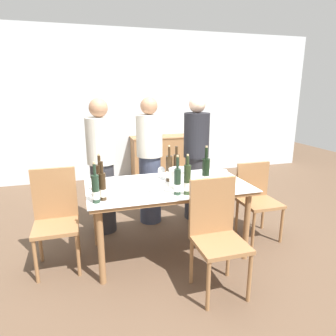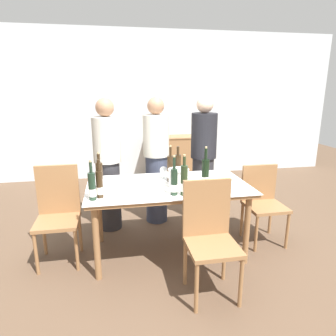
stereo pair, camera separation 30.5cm
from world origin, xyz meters
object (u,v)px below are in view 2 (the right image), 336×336
at_px(sideboard_cabinet, 175,157).
at_px(wine_bottle_2, 174,182).
at_px(wine_bottle_0, 205,175).
at_px(person_guest_left, 156,162).
at_px(wine_glass_1, 163,171).
at_px(dining_table, 168,192).
at_px(wine_bottle_3, 100,177).
at_px(ice_bucket, 179,177).
at_px(person_host, 108,166).
at_px(wine_glass_2, 226,175).
at_px(wine_bottle_6, 100,185).
at_px(wine_bottle_7, 184,181).
at_px(person_guest_right, 203,160).
at_px(chair_near_front, 209,231).
at_px(wine_bottle_5, 92,187).
at_px(wine_bottle_1, 178,168).
at_px(chair_right_end, 262,198).
at_px(chair_left_end, 58,208).
at_px(wine_bottle_4, 170,169).

relative_size(sideboard_cabinet, wine_bottle_2, 3.04).
xyz_separation_m(wine_bottle_0, person_guest_left, (-0.34, 1.00, -0.09)).
distance_m(wine_bottle_2, wine_glass_1, 0.53).
bearing_deg(dining_table, wine_bottle_3, -176.66).
distance_m(ice_bucket, person_host, 1.06).
distance_m(wine_bottle_2, person_guest_left, 1.13).
relative_size(dining_table, person_guest_left, 1.02).
bearing_deg(wine_glass_2, ice_bucket, -178.93).
distance_m(wine_glass_2, person_guest_left, 1.08).
xyz_separation_m(ice_bucket, wine_glass_2, (0.51, 0.01, -0.00)).
xyz_separation_m(wine_bottle_2, wine_bottle_6, (-0.68, 0.06, 0.00)).
height_order(ice_bucket, person_guest_left, person_guest_left).
height_order(dining_table, person_host, person_host).
height_order(wine_bottle_7, person_guest_right, person_guest_right).
xyz_separation_m(wine_bottle_0, chair_near_front, (-0.11, -0.50, -0.35)).
relative_size(wine_glass_1, person_guest_right, 0.08).
bearing_deg(dining_table, wine_bottle_5, -158.30).
height_order(wine_bottle_3, wine_bottle_6, wine_bottle_3).
height_order(wine_bottle_1, person_guest_right, person_guest_right).
bearing_deg(ice_bucket, person_host, 131.61).
xyz_separation_m(wine_bottle_6, person_host, (0.06, 0.96, -0.07)).
xyz_separation_m(chair_right_end, chair_left_end, (-2.24, 0.01, 0.05)).
bearing_deg(wine_bottle_0, ice_bucket, 159.37).
xyz_separation_m(wine_bottle_5, person_guest_right, (1.36, 1.06, -0.06)).
distance_m(sideboard_cabinet, dining_table, 2.84).
bearing_deg(wine_bottle_1, person_guest_right, 53.12).
height_order(wine_bottle_2, wine_bottle_6, wine_bottle_2).
bearing_deg(sideboard_cabinet, wine_bottle_5, -114.88).
bearing_deg(wine_bottle_6, chair_near_front, -25.44).
height_order(wine_bottle_0, wine_bottle_4, wine_bottle_0).
bearing_deg(wine_bottle_2, wine_bottle_4, 83.89).
relative_size(chair_right_end, person_guest_left, 0.54).
bearing_deg(wine_glass_2, person_host, 147.17).
xyz_separation_m(chair_right_end, person_guest_left, (-1.12, 0.74, 0.31)).
xyz_separation_m(wine_bottle_1, chair_right_end, (0.99, -0.03, -0.40)).
height_order(dining_table, ice_bucket, ice_bucket).
relative_size(wine_bottle_3, wine_glass_2, 2.69).
bearing_deg(sideboard_cabinet, ice_bucket, -101.52).
xyz_separation_m(chair_left_end, person_guest_right, (1.74, 0.67, 0.27)).
bearing_deg(chair_near_front, wine_bottle_3, 144.90).
bearing_deg(wine_bottle_7, wine_bottle_4, 95.35).
bearing_deg(dining_table, wine_bottle_7, -74.48).
bearing_deg(dining_table, wine_bottle_6, -159.77).
bearing_deg(person_guest_right, sideboard_cabinet, 88.40).
height_order(wine_glass_1, person_host, person_host).
distance_m(dining_table, wine_bottle_7, 0.40).
bearing_deg(person_host, wine_bottle_4, -41.67).
distance_m(wine_bottle_7, person_guest_left, 1.15).
bearing_deg(wine_bottle_0, chair_right_end, 18.55).
bearing_deg(sideboard_cabinet, wine_glass_1, -105.03).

